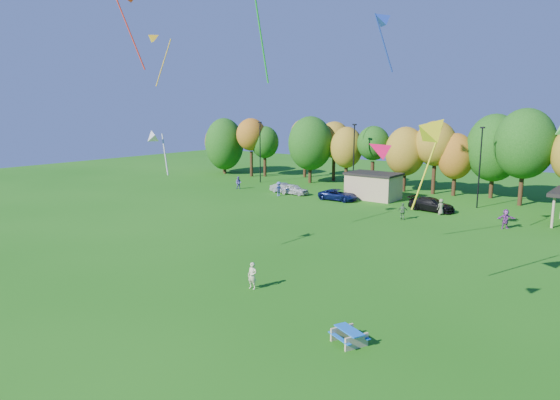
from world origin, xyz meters
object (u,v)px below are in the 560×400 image
Objects in this scene: kite_flyer at (252,276)px; car_d at (432,204)px; car_b at (284,188)px; picnic_table at (349,335)px; car_c at (338,195)px; car_a at (294,189)px.

kite_flyer is 30.08m from car_d.
car_b is at bearing 117.30° from kite_flyer.
car_b reaches higher than picnic_table.
car_d reaches higher than car_c.
kite_flyer reaches higher than picnic_table.
kite_flyer is (-8.48, 2.70, 0.44)m from picnic_table.
picnic_table is 41.85m from car_a.
picnic_table is at bearing -150.46° from car_c.
car_a is (-18.39, 29.39, -0.17)m from kite_flyer.
car_c is (8.58, -0.31, 0.04)m from car_b.
picnic_table is at bearing -24.63° from kite_flyer.
picnic_table is 0.53× the size of car_b.
car_d is (19.99, 0.48, 0.10)m from car_b.
kite_flyer is at bearing -160.97° from car_c.
kite_flyer is 31.51m from car_c.
car_c is at bearing 104.61° from kite_flyer.
car_d reaches higher than car_a.
kite_flyer is 0.43× the size of car_a.
car_d is (18.19, 0.69, 0.06)m from car_a.
car_b is at bearing 96.21° from car_d.
car_a is 0.82× the size of car_c.
car_b is 19.99m from car_d.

